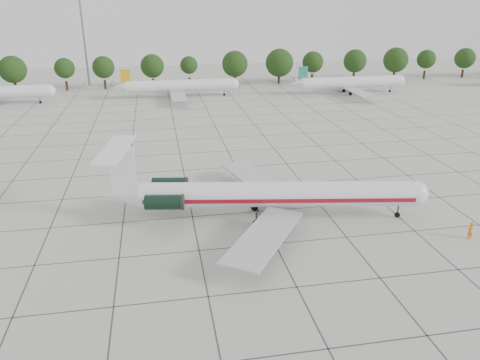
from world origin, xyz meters
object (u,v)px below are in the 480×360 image
Objects in this scene: bg_airliner_c at (180,86)px; bg_airliner_d at (351,83)px; ground_crew at (470,230)px; main_airliner at (261,194)px; floodlight_mast at (84,34)px.

bg_airliner_d is at bearing -4.03° from bg_airliner_c.
bg_airliner_c is (-25.94, 80.69, 1.92)m from ground_crew.
main_airliner reaches higher than bg_airliner_d.
bg_airliner_d is (39.84, 68.75, -0.20)m from main_airliner.
ground_crew is 84.78m from bg_airliner_c.
main_airliner is 18.94× the size of ground_crew.
floodlight_mast is at bearing -79.98° from ground_crew.
main_airliner is 99.10m from floodlight_mast.
ground_crew is 0.07× the size of bg_airliner_d.
bg_airliner_c is 1.00× the size of bg_airliner_d.
bg_airliner_c is 1.11× the size of floodlight_mast.
ground_crew is (21.03, -8.80, -2.12)m from main_airliner.
bg_airliner_d is 1.11× the size of floodlight_mast.
floodlight_mast reaches higher than bg_airliner_c.
main_airliner is at bearing -72.39° from floodlight_mast.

